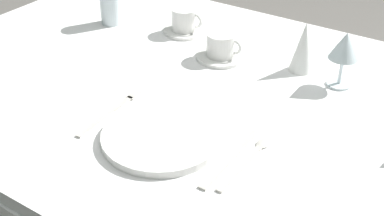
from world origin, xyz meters
The scene contains 12 objects.
dining_table centered at (0.00, 0.00, 0.66)m, with size 1.80×1.11×0.74m.
dinner_plate centered at (-0.01, -0.24, 0.75)m, with size 0.27×0.27×0.02m, color white.
fork_outer centered at (-0.18, -0.21, 0.74)m, with size 0.03×0.23×0.00m.
dinner_knife centered at (0.15, -0.22, 0.74)m, with size 0.02×0.23×0.00m.
spoon_soup centered at (0.18, -0.19, 0.74)m, with size 0.03×0.21×0.01m.
saucer_left centered at (-0.11, 0.18, 0.74)m, with size 0.14×0.14×0.01m, color white.
coffee_cup_left centered at (-0.11, 0.18, 0.78)m, with size 0.11×0.09×0.07m.
saucer_right centered at (-0.30, 0.27, 0.74)m, with size 0.14×0.14×0.01m, color white.
coffee_cup_right centered at (-0.30, 0.27, 0.78)m, with size 0.11×0.08×0.07m.
wine_glass_right centered at (0.23, 0.22, 0.85)m, with size 0.08×0.08×0.15m.
drink_tumbler centered at (-0.54, 0.20, 0.80)m, with size 0.07×0.07×0.13m.
napkin_folded centered at (0.11, 0.24, 0.81)m, with size 0.07×0.07×0.14m, color white.
Camera 1 is at (0.56, -0.97, 1.42)m, focal length 48.19 mm.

